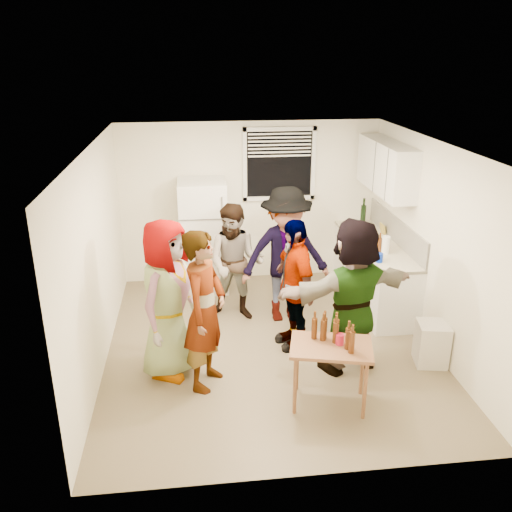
{
  "coord_description": "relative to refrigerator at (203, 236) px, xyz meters",
  "views": [
    {
      "loc": [
        -0.88,
        -5.91,
        3.5
      ],
      "look_at": [
        -0.15,
        0.17,
        1.15
      ],
      "focal_mm": 38.0,
      "sensor_mm": 36.0,
      "label": 1
    }
  ],
  "objects": [
    {
      "name": "countertop",
      "position": [
        2.45,
        -0.73,
        0.03
      ],
      "size": [
        0.64,
        2.22,
        0.04
      ],
      "primitive_type": "cube",
      "color": "beige",
      "rests_on": "counter_lower"
    },
    {
      "name": "guest_stripe",
      "position": [
        -0.06,
        -2.6,
        -0.85
      ],
      "size": [
        1.91,
        1.33,
        0.43
      ],
      "primitive_type": "imported",
      "rotation": [
        0.0,
        0.0,
        1.15
      ],
      "color": "#141933",
      "rests_on": "ground"
    },
    {
      "name": "backsplash",
      "position": [
        2.74,
        -0.73,
        0.23
      ],
      "size": [
        0.03,
        2.2,
        0.36
      ],
      "primitive_type": "cube",
      "color": "beige",
      "rests_on": "countertop"
    },
    {
      "name": "upper_cabinets",
      "position": [
        2.58,
        -0.53,
        1.1
      ],
      "size": [
        0.34,
        1.6,
        0.7
      ],
      "primitive_type": "cube",
      "color": "white",
      "rests_on": "room"
    },
    {
      "name": "trash_bin",
      "position": [
        2.58,
        -2.5,
        -0.6
      ],
      "size": [
        0.41,
        0.41,
        0.52
      ],
      "primitive_type": "cube",
      "rotation": [
        0.0,
        0.0,
        -0.18
      ],
      "color": "beige",
      "rests_on": "ground"
    },
    {
      "name": "guest_black",
      "position": [
        1.04,
        -1.87,
        -0.85
      ],
      "size": [
        1.82,
        1.29,
        0.4
      ],
      "primitive_type": "imported",
      "rotation": [
        0.0,
        0.0,
        -1.36
      ],
      "color": "black",
      "rests_on": "ground"
    },
    {
      "name": "picture_frame",
      "position": [
        2.67,
        -0.37,
        0.13
      ],
      "size": [
        0.02,
        0.19,
        0.16
      ],
      "primitive_type": "cube",
      "color": "gold",
      "rests_on": "countertop"
    },
    {
      "name": "kettle",
      "position": [
        2.4,
        -0.72,
        0.05
      ],
      "size": [
        0.24,
        0.2,
        0.19
      ],
      "primitive_type": null,
      "rotation": [
        0.0,
        0.0,
        -0.07
      ],
      "color": "silver",
      "rests_on": "countertop"
    },
    {
      "name": "counter_lower",
      "position": [
        2.45,
        -0.73,
        -0.42
      ],
      "size": [
        0.6,
        2.2,
        0.86
      ],
      "primitive_type": "cube",
      "color": "white",
      "rests_on": "ground"
    },
    {
      "name": "window",
      "position": [
        1.2,
        0.33,
        1.0
      ],
      "size": [
        1.12,
        0.1,
        1.06
      ],
      "primitive_type": null,
      "color": "white",
      "rests_on": "room"
    },
    {
      "name": "red_cup",
      "position": [
        1.29,
        -3.11,
        -0.16
      ],
      "size": [
        0.09,
        0.09,
        0.11
      ],
      "primitive_type": "cylinder",
      "color": "#B91A37",
      "rests_on": "serving_table"
    },
    {
      "name": "beer_bottle_table",
      "position": [
        1.26,
        -3.03,
        -0.16
      ],
      "size": [
        0.06,
        0.06,
        0.24
      ],
      "primitive_type": "cylinder",
      "color": "#47230C",
      "rests_on": "serving_table"
    },
    {
      "name": "guest_back_right",
      "position": [
        1.06,
        -1.14,
        -0.85
      ],
      "size": [
        1.36,
        1.96,
        0.69
      ],
      "primitive_type": "imported",
      "rotation": [
        0.0,
        0.0,
        0.09
      ],
      "color": "#39383D",
      "rests_on": "ground"
    },
    {
      "name": "paper_towel",
      "position": [
        2.43,
        -1.16,
        0.05
      ],
      "size": [
        0.11,
        0.11,
        0.24
      ],
      "primitive_type": "cylinder",
      "color": "white",
      "rests_on": "countertop"
    },
    {
      "name": "wine_bottle",
      "position": [
        2.5,
        0.08,
        0.05
      ],
      "size": [
        0.08,
        0.08,
        0.32
      ],
      "primitive_type": "cylinder",
      "color": "black",
      "rests_on": "countertop"
    },
    {
      "name": "blue_cup",
      "position": [
        2.24,
        -1.47,
        0.05
      ],
      "size": [
        0.09,
        0.09,
        0.12
      ],
      "primitive_type": "cylinder",
      "color": "#0422A6",
      "rests_on": "countertop"
    },
    {
      "name": "refrigerator",
      "position": [
        0.0,
        0.0,
        0.0
      ],
      "size": [
        0.7,
        0.7,
        1.7
      ],
      "primitive_type": "cube",
      "color": "white",
      "rests_on": "ground"
    },
    {
      "name": "guest_grey",
      "position": [
        -0.46,
        -2.3,
        -0.85
      ],
      "size": [
        2.04,
        1.67,
        0.58
      ],
      "primitive_type": "imported",
      "rotation": [
        0.0,
        0.0,
        1.07
      ],
      "color": "gray",
      "rests_on": "ground"
    },
    {
      "name": "beer_bottle_counter",
      "position": [
        2.35,
        -1.15,
        0.05
      ],
      "size": [
        0.06,
        0.06,
        0.21
      ],
      "primitive_type": "cylinder",
      "color": "#47230C",
      "rests_on": "countertop"
    },
    {
      "name": "room",
      "position": [
        0.75,
        -1.88,
        -0.85
      ],
      "size": [
        4.0,
        4.5,
        2.5
      ],
      "primitive_type": null,
      "color": "white",
      "rests_on": "ground"
    },
    {
      "name": "serving_table",
      "position": [
        1.2,
        -3.13,
        -0.85
      ],
      "size": [
        0.93,
        0.73,
        0.69
      ],
      "primitive_type": null,
      "rotation": [
        0.0,
        0.0,
        -0.24
      ],
      "color": "brown",
      "rests_on": "ground"
    },
    {
      "name": "guest_orange",
      "position": [
        1.6,
        -2.46,
        -0.85
      ],
      "size": [
        2.1,
        2.19,
        0.54
      ],
      "primitive_type": "imported",
      "rotation": [
        0.0,
        0.0,
        3.4
      ],
      "color": "#C8593D",
      "rests_on": "ground"
    },
    {
      "name": "guest_back_left",
      "position": [
        0.4,
        -1.05,
        -0.85
      ],
      "size": [
        1.18,
        1.77,
        0.61
      ],
      "primitive_type": "imported",
      "rotation": [
        0.0,
        0.0,
        -0.26
      ],
      "color": "#513A22",
      "rests_on": "ground"
    }
  ]
}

